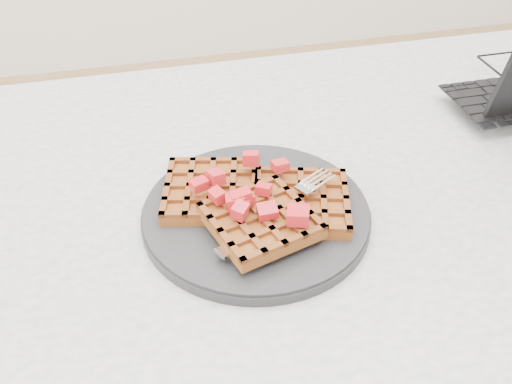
# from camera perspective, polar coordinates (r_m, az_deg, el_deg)

# --- Properties ---
(table) EXTENTS (1.20, 0.80, 0.75)m
(table) POSITION_cam_1_polar(r_m,az_deg,el_deg) (0.77, 6.67, -7.55)
(table) COLOR silver
(table) RESTS_ON ground
(plate) EXTENTS (0.26, 0.26, 0.02)m
(plate) POSITION_cam_1_polar(r_m,az_deg,el_deg) (0.66, 0.00, -2.18)
(plate) COLOR black
(plate) RESTS_ON table
(waffles) EXTENTS (0.23, 0.20, 0.03)m
(waffles) POSITION_cam_1_polar(r_m,az_deg,el_deg) (0.64, 0.10, -1.09)
(waffles) COLOR #934E1F
(waffles) RESTS_ON plate
(strawberry_pile) EXTENTS (0.15, 0.15, 0.02)m
(strawberry_pile) POSITION_cam_1_polar(r_m,az_deg,el_deg) (0.63, 0.00, 1.00)
(strawberry_pile) COLOR #A5030C
(strawberry_pile) RESTS_ON waffles
(fork) EXTENTS (0.17, 0.11, 0.02)m
(fork) POSITION_cam_1_polar(r_m,az_deg,el_deg) (0.63, 2.95, -2.22)
(fork) COLOR silver
(fork) RESTS_ON plate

